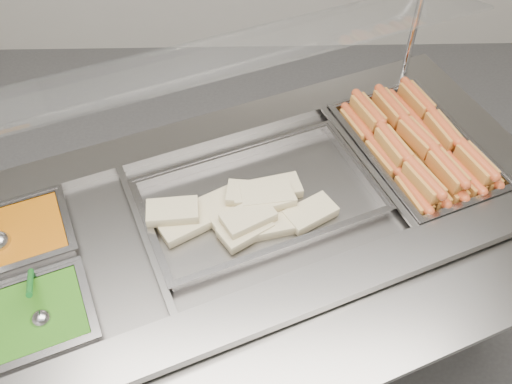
{
  "coord_description": "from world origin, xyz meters",
  "views": [
    {
      "loc": [
        -0.08,
        -0.76,
        2.23
      ],
      "look_at": [
        -0.05,
        0.38,
        0.93
      ],
      "focal_mm": 40.0,
      "sensor_mm": 36.0,
      "label": 1
    }
  ],
  "objects_px": {
    "sneeze_guard": "(208,61)",
    "pan_wraps": "(259,202)",
    "serving_spoon": "(40,313)",
    "steam_counter": "(243,283)",
    "pan_hotdogs": "(414,154)"
  },
  "relations": [
    {
      "from": "steam_counter",
      "to": "pan_wraps",
      "type": "bearing_deg",
      "value": 21.9
    },
    {
      "from": "pan_wraps",
      "to": "serving_spoon",
      "type": "xyz_separation_m",
      "value": [
        -0.58,
        -0.4,
        0.04
      ]
    },
    {
      "from": "steam_counter",
      "to": "serving_spoon",
      "type": "bearing_deg",
      "value": -144.4
    },
    {
      "from": "steam_counter",
      "to": "pan_hotdogs",
      "type": "distance_m",
      "value": 0.76
    },
    {
      "from": "pan_hotdogs",
      "to": "serving_spoon",
      "type": "relative_size",
      "value": 3.7
    },
    {
      "from": "serving_spoon",
      "to": "sneeze_guard",
      "type": "bearing_deg",
      "value": 52.83
    },
    {
      "from": "pan_hotdogs",
      "to": "pan_wraps",
      "type": "xyz_separation_m",
      "value": [
        -0.53,
        -0.21,
        0.02
      ]
    },
    {
      "from": "pan_wraps",
      "to": "serving_spoon",
      "type": "relative_size",
      "value": 4.53
    },
    {
      "from": "steam_counter",
      "to": "sneeze_guard",
      "type": "bearing_deg",
      "value": 111.9
    },
    {
      "from": "sneeze_guard",
      "to": "pan_hotdogs",
      "type": "relative_size",
      "value": 2.57
    },
    {
      "from": "sneeze_guard",
      "to": "pan_wraps",
      "type": "xyz_separation_m",
      "value": [
        0.14,
        -0.18,
        -0.4
      ]
    },
    {
      "from": "sneeze_guard",
      "to": "serving_spoon",
      "type": "relative_size",
      "value": 9.53
    },
    {
      "from": "sneeze_guard",
      "to": "serving_spoon",
      "type": "height_order",
      "value": "sneeze_guard"
    },
    {
      "from": "steam_counter",
      "to": "sneeze_guard",
      "type": "distance_m",
      "value": 0.85
    },
    {
      "from": "steam_counter",
      "to": "serving_spoon",
      "type": "relative_size",
      "value": 11.93
    }
  ]
}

